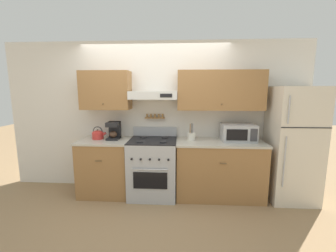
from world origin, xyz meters
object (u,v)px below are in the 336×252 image
object	(u,v)px
stove_range	(153,167)
coffee_maker	(114,130)
refrigerator	(293,144)
microwave	(238,132)
tea_kettle	(98,134)
utensil_crock	(191,136)

from	to	relation	value
stove_range	coffee_maker	distance (m)	0.90
refrigerator	microwave	bearing A→B (deg)	174.32
tea_kettle	coffee_maker	xyz separation A→B (m)	(0.27, 0.03, 0.07)
utensil_crock	microwave	bearing A→B (deg)	1.36
stove_range	microwave	bearing A→B (deg)	3.72
microwave	utensil_crock	distance (m)	0.75
refrigerator	utensil_crock	world-z (taller)	refrigerator
tea_kettle	stove_range	bearing A→B (deg)	-4.40
tea_kettle	utensil_crock	size ratio (longest dim) A/B	0.87
tea_kettle	microwave	distance (m)	2.30
tea_kettle	microwave	world-z (taller)	microwave
refrigerator	coffee_maker	xyz separation A→B (m)	(-2.87, 0.10, 0.18)
stove_range	utensil_crock	world-z (taller)	utensil_crock
refrigerator	coffee_maker	size ratio (longest dim) A/B	6.20
refrigerator	microwave	xyz separation A→B (m)	(-0.83, 0.08, 0.16)
coffee_maker	utensil_crock	xyz separation A→B (m)	(1.29, -0.03, -0.08)
stove_range	tea_kettle	distance (m)	1.07
microwave	coffee_maker	bearing A→B (deg)	179.62
refrigerator	microwave	world-z (taller)	refrigerator
coffee_maker	utensil_crock	bearing A→B (deg)	-1.38
tea_kettle	coffee_maker	size ratio (longest dim) A/B	0.83
stove_range	refrigerator	size ratio (longest dim) A/B	0.61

